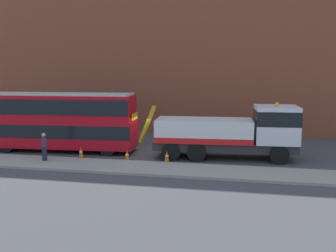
% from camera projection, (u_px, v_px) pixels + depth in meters
% --- Properties ---
extents(ground_plane, '(120.00, 120.00, 0.00)m').
position_uv_depth(ground_plane, '(147.00, 153.00, 26.16)').
color(ground_plane, '#424247').
extents(near_kerb, '(60.00, 2.80, 0.15)m').
position_uv_depth(near_kerb, '(129.00, 167.00, 22.07)').
color(near_kerb, gray).
rests_on(near_kerb, ground_plane).
extents(building_facade, '(60.00, 1.50, 16.00)m').
position_uv_depth(building_facade, '(171.00, 42.00, 33.42)').
color(building_facade, brown).
rests_on(building_facade, ground_plane).
extents(recovery_tow_truck, '(10.21, 3.21, 3.67)m').
position_uv_depth(recovery_tow_truck, '(232.00, 132.00, 24.27)').
color(recovery_tow_truck, '#2D2D2D').
rests_on(recovery_tow_truck, ground_plane).
extents(double_decker_bus, '(11.16, 3.25, 4.06)m').
position_uv_depth(double_decker_bus, '(57.00, 119.00, 26.51)').
color(double_decker_bus, '#B70C19').
rests_on(double_decker_bus, ground_plane).
extents(pedestrian_onlooker, '(0.43, 0.48, 1.71)m').
position_uv_depth(pedestrian_onlooker, '(44.00, 147.00, 23.27)').
color(pedestrian_onlooker, '#232333').
rests_on(pedestrian_onlooker, near_kerb).
extents(traffic_cone_near_bus, '(0.36, 0.36, 0.72)m').
position_uv_depth(traffic_cone_near_bus, '(81.00, 152.00, 24.73)').
color(traffic_cone_near_bus, orange).
rests_on(traffic_cone_near_bus, ground_plane).
extents(traffic_cone_midway, '(0.36, 0.36, 0.72)m').
position_uv_depth(traffic_cone_midway, '(127.00, 155.00, 23.89)').
color(traffic_cone_midway, orange).
rests_on(traffic_cone_midway, ground_plane).
extents(traffic_cone_near_truck, '(0.36, 0.36, 0.72)m').
position_uv_depth(traffic_cone_near_truck, '(167.00, 157.00, 23.56)').
color(traffic_cone_near_truck, orange).
rests_on(traffic_cone_near_truck, ground_plane).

